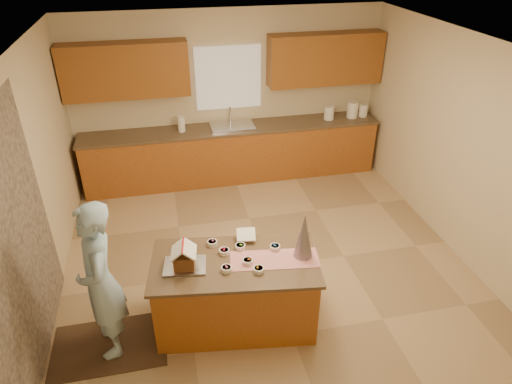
# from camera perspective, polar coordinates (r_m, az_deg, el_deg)

# --- Properties ---
(floor) EXTENTS (5.50, 5.50, 0.00)m
(floor) POSITION_cam_1_polar(r_m,az_deg,el_deg) (5.87, 1.39, -9.33)
(floor) COLOR tan
(floor) RESTS_ON ground
(ceiling) EXTENTS (5.50, 5.50, 0.00)m
(ceiling) POSITION_cam_1_polar(r_m,az_deg,el_deg) (4.64, 1.82, 17.31)
(ceiling) COLOR silver
(ceiling) RESTS_ON floor
(wall_back) EXTENTS (5.50, 5.50, 0.00)m
(wall_back) POSITION_cam_1_polar(r_m,az_deg,el_deg) (7.60, -3.45, 11.93)
(wall_back) COLOR beige
(wall_back) RESTS_ON floor
(wall_front) EXTENTS (5.50, 5.50, 0.00)m
(wall_front) POSITION_cam_1_polar(r_m,az_deg,el_deg) (3.10, 14.64, -21.65)
(wall_front) COLOR beige
(wall_front) RESTS_ON floor
(wall_left) EXTENTS (5.50, 5.50, 0.00)m
(wall_left) POSITION_cam_1_polar(r_m,az_deg,el_deg) (5.18, -26.36, -0.62)
(wall_left) COLOR beige
(wall_left) RESTS_ON floor
(wall_right) EXTENTS (5.50, 5.50, 0.00)m
(wall_right) POSITION_cam_1_polar(r_m,az_deg,el_deg) (6.16, 24.89, 4.51)
(wall_right) COLOR beige
(wall_right) RESTS_ON floor
(stone_accent) EXTENTS (0.00, 2.50, 2.50)m
(stone_accent) POSITION_cam_1_polar(r_m,az_deg,el_deg) (4.58, -27.69, -6.71)
(stone_accent) COLOR gray
(stone_accent) RESTS_ON wall_left
(window_curtain) EXTENTS (1.05, 0.03, 1.00)m
(window_curtain) POSITION_cam_1_polar(r_m,az_deg,el_deg) (7.48, -3.48, 14.04)
(window_curtain) COLOR white
(window_curtain) RESTS_ON wall_back
(back_counter_base) EXTENTS (4.80, 0.60, 0.88)m
(back_counter_base) POSITION_cam_1_polar(r_m,az_deg,el_deg) (7.67, -2.87, 4.77)
(back_counter_base) COLOR #A55922
(back_counter_base) RESTS_ON floor
(back_counter_top) EXTENTS (4.85, 0.63, 0.04)m
(back_counter_top) POSITION_cam_1_polar(r_m,az_deg,el_deg) (7.48, -2.96, 7.95)
(back_counter_top) COLOR brown
(back_counter_top) RESTS_ON back_counter_base
(upper_cabinet_left) EXTENTS (1.85, 0.35, 0.80)m
(upper_cabinet_left) POSITION_cam_1_polar(r_m,az_deg,el_deg) (7.20, -15.99, 14.39)
(upper_cabinet_left) COLOR #965520
(upper_cabinet_left) RESTS_ON wall_back
(upper_cabinet_right) EXTENTS (1.85, 0.35, 0.80)m
(upper_cabinet_right) POSITION_cam_1_polar(r_m,az_deg,el_deg) (7.66, 8.64, 16.09)
(upper_cabinet_right) COLOR #965520
(upper_cabinet_right) RESTS_ON wall_back
(sink) EXTENTS (0.70, 0.45, 0.12)m
(sink) POSITION_cam_1_polar(r_m,az_deg,el_deg) (7.48, -2.96, 7.88)
(sink) COLOR silver
(sink) RESTS_ON back_counter_top
(faucet) EXTENTS (0.03, 0.03, 0.28)m
(faucet) POSITION_cam_1_polar(r_m,az_deg,el_deg) (7.59, -3.23, 9.57)
(faucet) COLOR silver
(faucet) RESTS_ON back_counter_top
(island_base) EXTENTS (1.71, 1.02, 0.79)m
(island_base) POSITION_cam_1_polar(r_m,az_deg,el_deg) (4.93, -2.56, -12.54)
(island_base) COLOR #A55922
(island_base) RESTS_ON floor
(island_top) EXTENTS (1.79, 1.10, 0.04)m
(island_top) POSITION_cam_1_polar(r_m,az_deg,el_deg) (4.66, -2.68, -8.82)
(island_top) COLOR brown
(island_top) RESTS_ON island_base
(table_runner) EXTENTS (0.93, 0.44, 0.01)m
(table_runner) POSITION_cam_1_polar(r_m,az_deg,el_deg) (4.66, 2.33, -8.39)
(table_runner) COLOR #AE0C1C
(table_runner) RESTS_ON island_top
(baking_tray) EXTENTS (0.45, 0.36, 0.02)m
(baking_tray) POSITION_cam_1_polar(r_m,az_deg,el_deg) (4.62, -8.86, -9.09)
(baking_tray) COLOR silver
(baking_tray) RESTS_ON island_top
(cookbook) EXTENTS (0.22, 0.18, 0.08)m
(cookbook) POSITION_cam_1_polar(r_m,az_deg,el_deg) (4.87, -1.26, -5.32)
(cookbook) COLOR white
(cookbook) RESTS_ON island_top
(tinsel_tree) EXTENTS (0.22, 0.22, 0.49)m
(tinsel_tree) POSITION_cam_1_polar(r_m,az_deg,el_deg) (4.59, 6.01, -5.45)
(tinsel_tree) COLOR #A2A1AC
(tinsel_tree) RESTS_ON island_top
(rug) EXTENTS (1.14, 0.74, 0.01)m
(rug) POSITION_cam_1_polar(r_m,az_deg,el_deg) (5.18, -17.80, -17.79)
(rug) COLOR black
(rug) RESTS_ON floor
(boy) EXTENTS (0.48, 0.66, 1.68)m
(boy) POSITION_cam_1_polar(r_m,az_deg,el_deg) (4.60, -18.83, -10.60)
(boy) COLOR #A2C9E6
(boy) RESTS_ON rug
(canister_a) EXTENTS (0.17, 0.17, 0.23)m
(canister_a) POSITION_cam_1_polar(r_m,az_deg,el_deg) (7.84, 9.11, 9.74)
(canister_a) COLOR white
(canister_a) RESTS_ON back_counter_top
(canister_b) EXTENTS (0.19, 0.19, 0.27)m
(canister_b) POSITION_cam_1_polar(r_m,az_deg,el_deg) (7.99, 11.95, 10.02)
(canister_b) COLOR white
(canister_b) RESTS_ON back_counter_top
(canister_c) EXTENTS (0.14, 0.14, 0.21)m
(canister_c) POSITION_cam_1_polar(r_m,az_deg,el_deg) (8.08, 13.23, 9.87)
(canister_c) COLOR white
(canister_c) RESTS_ON back_counter_top
(paper_towel) EXTENTS (0.11, 0.11, 0.25)m
(paper_towel) POSITION_cam_1_polar(r_m,az_deg,el_deg) (7.35, -9.31, 8.38)
(paper_towel) COLOR white
(paper_towel) RESTS_ON back_counter_top
(gingerbread_house) EXTENTS (0.28, 0.28, 0.25)m
(gingerbread_house) POSITION_cam_1_polar(r_m,az_deg,el_deg) (4.56, -8.97, -8.06)
(gingerbread_house) COLOR brown
(gingerbread_house) RESTS_ON baking_tray
(candy_bowls) EXTENTS (0.74, 0.63, 0.05)m
(candy_bowls) POSITION_cam_1_polar(r_m,az_deg,el_deg) (4.68, -1.94, -7.90)
(candy_bowls) COLOR #5BB229
(candy_bowls) RESTS_ON island_top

